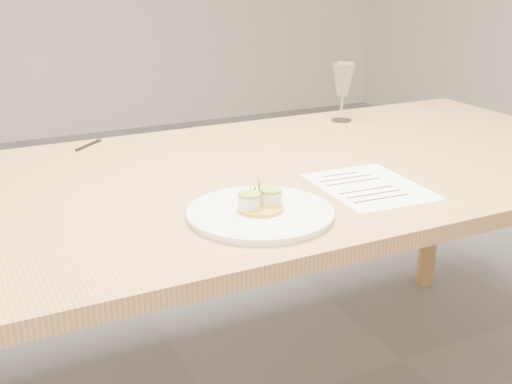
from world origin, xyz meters
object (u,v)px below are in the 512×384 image
ballpoint_pen (89,145)px  wine_glass_2 (343,81)px  dining_table (216,202)px  recipe_sheet (369,186)px  dinner_plate (260,212)px

ballpoint_pen → wine_glass_2: 0.85m
dining_table → ballpoint_pen: bearing=117.1°
wine_glass_2 → recipe_sheet: bearing=-118.0°
ballpoint_pen → wine_glass_2: wine_glass_2 is taller
dining_table → wine_glass_2: size_ratio=12.29×
wine_glass_2 → dining_table: bearing=-149.7°
dining_table → ballpoint_pen: size_ratio=24.78×
recipe_sheet → ballpoint_pen: ballpoint_pen is taller
dining_table → dinner_plate: (-0.02, -0.29, 0.08)m
dining_table → dinner_plate: 0.30m
ballpoint_pen → wine_glass_2: size_ratio=0.50×
dining_table → ballpoint_pen: ballpoint_pen is taller
dinner_plate → ballpoint_pen: 0.75m
wine_glass_2 → dinner_plate: bearing=-134.5°
dining_table → wine_glass_2: wine_glass_2 is taller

